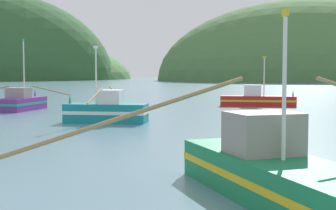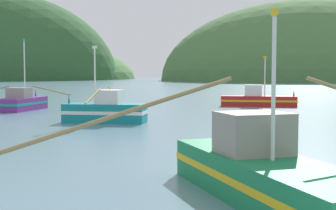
% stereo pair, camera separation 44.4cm
% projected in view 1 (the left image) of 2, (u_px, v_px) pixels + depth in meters
% --- Properties ---
extents(hill_far_right, '(125.78, 100.62, 67.32)m').
position_uv_depth(hill_far_right, '(304.00, 81.00, 209.59)').
color(hill_far_right, '#47703D').
rests_on(hill_far_right, ground).
extents(fishing_boat_purple, '(10.15, 6.58, 7.05)m').
position_uv_depth(fishing_boat_purple, '(19.00, 102.00, 48.68)').
color(fishing_boat_purple, '#6B2D84').
rests_on(fishing_boat_purple, ground).
extents(fishing_boat_red, '(8.41, 3.26, 5.47)m').
position_uv_depth(fishing_boat_red, '(256.00, 99.00, 54.34)').
color(fishing_boat_red, red).
rests_on(fishing_boat_red, ground).
extents(fishing_boat_green, '(15.76, 9.75, 5.59)m').
position_uv_depth(fishing_boat_green, '(276.00, 174.00, 14.54)').
color(fishing_boat_green, '#197A47').
rests_on(fishing_boat_green, ground).
extents(fishing_boat_teal, '(6.41, 9.15, 5.74)m').
position_uv_depth(fishing_boat_teal, '(105.00, 111.00, 37.02)').
color(fishing_boat_teal, '#147F84').
rests_on(fishing_boat_teal, ground).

